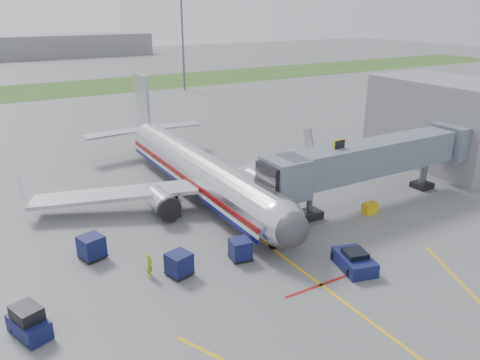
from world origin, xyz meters
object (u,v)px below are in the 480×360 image
airliner (198,169)px  belt_loader (166,208)px  ramp_worker (150,265)px  baggage_tug (29,323)px  pushback_tug (354,261)px

airliner → belt_loader: airliner is taller
belt_loader → ramp_worker: size_ratio=2.14×
baggage_tug → belt_loader: size_ratio=0.80×
airliner → pushback_tug: bearing=-79.6°
airliner → pushback_tug: (3.45, -18.75, -2.05)m
baggage_tug → ramp_worker: (8.18, 2.51, 0.04)m
airliner → pushback_tug: 19.17m
pushback_tug → baggage_tug: 21.72m
airliner → ramp_worker: airliner is taller
pushback_tug → belt_loader: 18.02m
airliner → baggage_tug: airliner is taller
belt_loader → ramp_worker: belt_loader is taller
belt_loader → ramp_worker: bearing=-117.6°
baggage_tug → airliner: bearing=39.6°
pushback_tug → belt_loader: (-8.12, 16.08, -0.14)m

